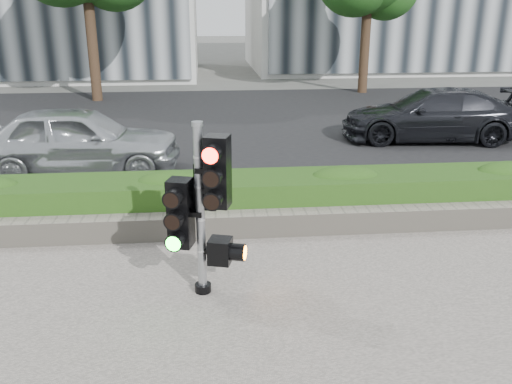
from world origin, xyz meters
The scene contains 8 objects.
ground centered at (0.00, 0.00, 0.00)m, with size 120.00×120.00×0.00m, color #51514C.
road centered at (0.00, 10.00, 0.01)m, with size 60.00×13.00×0.02m, color black.
curb centered at (0.00, 3.15, 0.06)m, with size 60.00×0.25×0.12m, color gray.
stone_wall centered at (0.00, 1.90, 0.20)m, with size 12.00×0.32×0.34m, color gray.
hedge centered at (0.00, 2.55, 0.37)m, with size 12.00×1.00×0.68m, color #447724.
traffic_signal centered at (-0.72, 0.30, 1.15)m, with size 0.74×0.61×2.02m.
car_silver centered at (-3.19, 5.36, 0.70)m, with size 1.60×3.98×1.36m, color #B2B5BA.
car_dark centered at (4.95, 7.49, 0.66)m, with size 1.79×4.40×1.28m, color black.
Camera 1 is at (-0.67, -5.40, 3.20)m, focal length 38.00 mm.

